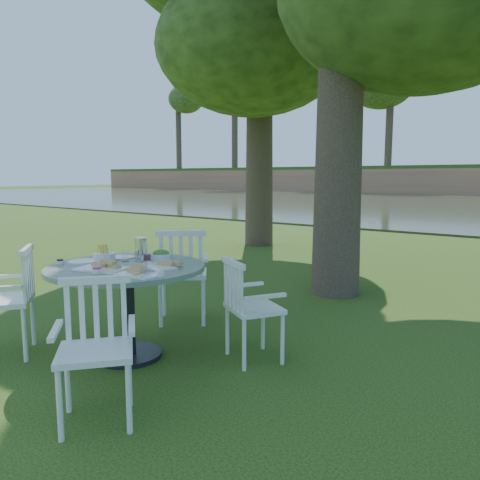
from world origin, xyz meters
name	(u,v)px	position (x,y,z in m)	size (l,w,h in m)	color
ground	(229,318)	(0.00, 0.00, 0.00)	(140.00, 140.00, 0.00)	#1D380B
table	(127,285)	(0.01, -1.41, 0.64)	(1.33, 1.33, 0.81)	black
chair_ne	(245,302)	(0.86, -0.87, 0.51)	(0.59, 0.58, 0.87)	white
chair_nw	(182,269)	(-0.27, -0.46, 0.59)	(0.69, 0.69, 1.00)	white
chair_sw	(15,292)	(-0.83, -1.95, 0.56)	(0.65, 0.65, 0.95)	white
chair_se	(96,337)	(0.64, -2.18, 0.53)	(0.62, 0.62, 0.90)	white
tableware	(128,259)	(-0.04, -1.36, 0.85)	(1.15, 0.86, 0.22)	white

